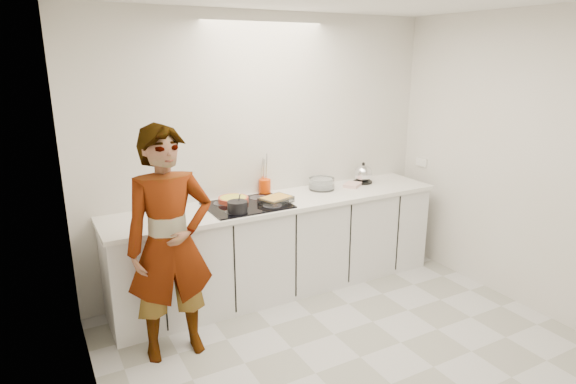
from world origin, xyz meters
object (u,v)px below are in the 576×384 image
tart_dish (233,199)px  utensil_crock (265,187)px  hob (247,205)px  baking_dish (276,199)px  mixing_bowl (322,184)px  kettle (363,174)px  saucepan (238,207)px  cook (170,245)px

tart_dish → utensil_crock: utensil_crock is taller
utensil_crock → hob: bearing=-138.2°
hob → baking_dish: baking_dish is taller
mixing_bowl → baking_dish: bearing=-160.9°
utensil_crock → mixing_bowl: bearing=-13.7°
tart_dish → kettle: kettle is taller
saucepan → baking_dish: size_ratio=0.62×
kettle → utensil_crock: 1.09m
saucepan → mixing_bowl: saucepan is taller
saucepan → mixing_bowl: size_ratio=0.63×
kettle → utensil_crock: size_ratio=1.56×
baking_dish → hob: bearing=163.4°
kettle → baking_dish: bearing=-168.9°
baking_dish → mixing_bowl: size_ratio=1.03×
kettle → hob: bearing=-173.9°
hob → baking_dish: (0.25, -0.08, 0.04)m
hob → kettle: (1.40, 0.15, 0.09)m
hob → mixing_bowl: size_ratio=2.27×
tart_dish → baking_dish: bearing=-31.4°
mixing_bowl → cook: size_ratio=0.18×
saucepan → baking_dish: (0.41, 0.09, -0.02)m
hob → utensil_crock: 0.42m
kettle → saucepan: bearing=-168.8°
hob → tart_dish: (-0.08, 0.13, 0.03)m
cook → tart_dish: bearing=42.3°
mixing_bowl → cook: bearing=-159.5°
tart_dish → kettle: bearing=0.8°
baking_dish → utensil_crock: (0.06, 0.35, 0.03)m
baking_dish → mixing_bowl: 0.66m
utensil_crock → cook: cook is taller
saucepan → cook: size_ratio=0.11×
hob → cook: (-0.84, -0.50, -0.04)m
hob → cook: cook is taller
utensil_crock → cook: bearing=-145.9°
tart_dish → cook: (-0.76, -0.63, -0.07)m
mixing_bowl → kettle: size_ratio=1.42×
saucepan → utensil_crock: 0.65m
hob → saucepan: 0.23m
saucepan → baking_dish: bearing=11.7°
tart_dish → utensil_crock: size_ratio=1.97×
baking_dish → kettle: 1.17m
mixing_bowl → cook: (-1.72, -0.64, -0.08)m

